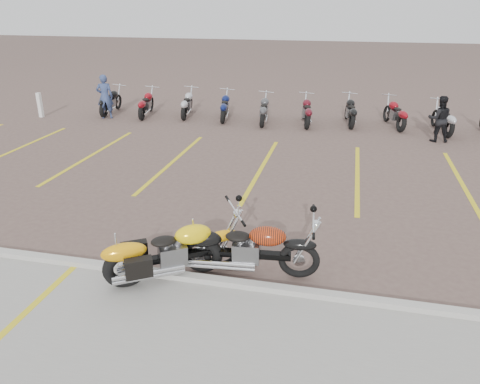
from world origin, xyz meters
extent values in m
plane|color=brown|center=(0.00, 0.00, 0.00)|extent=(100.00, 100.00, 0.00)
cube|color=#ADAAA3|center=(0.00, -2.00, 0.06)|extent=(60.00, 0.18, 0.12)
torus|color=black|center=(0.33, -1.48, 0.35)|extent=(0.67, 0.49, 0.71)
torus|color=black|center=(-1.10, -2.40, 0.35)|extent=(0.74, 0.57, 0.76)
cube|color=black|center=(-0.39, -1.94, 0.42)|extent=(1.27, 0.88, 0.11)
cube|color=slate|center=(-0.43, -1.97, 0.48)|extent=(0.57, 0.53, 0.37)
ellipsoid|color=yellow|center=(-0.13, -1.77, 0.81)|extent=(0.72, 0.64, 0.33)
ellipsoid|color=black|center=(-0.55, -2.04, 0.77)|extent=(0.51, 0.47, 0.13)
torus|color=black|center=(1.70, -1.49, 0.35)|extent=(0.72, 0.19, 0.71)
torus|color=black|center=(0.00, -1.64, 0.35)|extent=(0.77, 0.26, 0.76)
cube|color=black|center=(0.85, -1.56, 0.42)|extent=(1.43, 0.26, 0.11)
cube|color=slate|center=(0.79, -1.57, 0.48)|extent=(0.49, 0.37, 0.37)
ellipsoid|color=black|center=(1.15, -1.54, 0.81)|extent=(0.67, 0.41, 0.33)
ellipsoid|color=black|center=(0.65, -1.58, 0.77)|extent=(0.45, 0.32, 0.13)
imported|color=navy|center=(-7.32, 8.65, 0.88)|extent=(0.76, 0.63, 1.77)
imported|color=black|center=(5.32, 8.13, 0.78)|extent=(0.80, 0.65, 1.56)
cube|color=silver|center=(-10.05, 8.20, 0.50)|extent=(0.16, 0.16, 1.00)
camera|label=1|loc=(2.30, -8.51, 4.50)|focal=35.00mm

